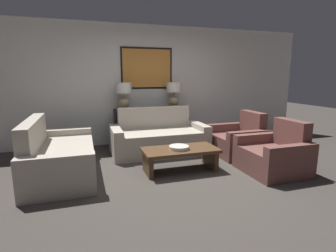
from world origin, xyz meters
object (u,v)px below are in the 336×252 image
at_px(armchair_near_camera, 274,155).
at_px(armchair_near_back_wall, 239,141).
at_px(couch_by_back_wall, 158,138).
at_px(coffee_table, 180,154).
at_px(table_lamp_left, 124,93).
at_px(decorative_bowl, 179,147).
at_px(console_table, 150,126).
at_px(couch_by_side, 59,157).
at_px(table_lamp_right, 174,92).

bearing_deg(armchair_near_camera, armchair_near_back_wall, 90.00).
height_order(couch_by_back_wall, coffee_table, couch_by_back_wall).
bearing_deg(armchair_near_back_wall, table_lamp_left, 146.95).
distance_m(table_lamp_left, decorative_bowl, 2.10).
bearing_deg(console_table, armchair_near_back_wall, -42.08).
distance_m(console_table, couch_by_side, 2.33).
height_order(table_lamp_left, decorative_bowl, table_lamp_left).
bearing_deg(decorative_bowl, armchair_near_back_wall, 20.30).
xyz_separation_m(table_lamp_right, couch_by_back_wall, (-0.57, -0.71, -0.87)).
xyz_separation_m(table_lamp_left, table_lamp_right, (1.14, 0.00, 0.00)).
bearing_deg(console_table, armchair_near_camera, -58.00).
distance_m(couch_by_back_wall, decorative_bowl, 1.16).
distance_m(couch_by_back_wall, couch_by_side, 1.96).
bearing_deg(couch_by_back_wall, console_table, 90.00).
relative_size(console_table, coffee_table, 1.28).
bearing_deg(table_lamp_left, couch_by_back_wall, -51.24).
height_order(table_lamp_left, armchair_near_camera, table_lamp_left).
distance_m(table_lamp_left, coffee_table, 2.14).
xyz_separation_m(console_table, armchair_near_back_wall, (1.47, -1.33, -0.13)).
relative_size(table_lamp_right, armchair_near_camera, 0.62).
bearing_deg(armchair_near_back_wall, decorative_bowl, -159.70).
xyz_separation_m(console_table, table_lamp_left, (-0.57, 0.00, 0.76)).
relative_size(armchair_near_back_wall, armchair_near_camera, 1.00).
xyz_separation_m(table_lamp_left, armchair_near_camera, (2.05, -2.36, -0.89)).
relative_size(console_table, couch_by_back_wall, 0.83).
height_order(console_table, table_lamp_left, table_lamp_left).
bearing_deg(couch_by_side, armchair_near_camera, -15.54).
bearing_deg(table_lamp_left, console_table, 0.00).
relative_size(table_lamp_right, couch_by_side, 0.31).
distance_m(table_lamp_left, table_lamp_right, 1.14).
bearing_deg(decorative_bowl, armchair_near_camera, -18.65).
relative_size(couch_by_side, decorative_bowl, 5.84).
xyz_separation_m(coffee_table, armchair_near_back_wall, (1.42, 0.51, -0.00)).
xyz_separation_m(couch_by_back_wall, armchair_near_camera, (1.47, -1.65, -0.02)).
distance_m(table_lamp_left, armchair_near_camera, 3.25).
bearing_deg(armchair_near_camera, table_lamp_right, 110.93).
distance_m(table_lamp_right, armchair_near_back_wall, 1.84).
xyz_separation_m(table_lamp_left, couch_by_side, (-1.25, -1.44, -0.87)).
bearing_deg(couch_by_back_wall, armchair_near_back_wall, -22.78).
bearing_deg(coffee_table, table_lamp_left, 108.64).
distance_m(table_lamp_right, coffee_table, 2.11).
bearing_deg(armchair_near_back_wall, coffee_table, -160.13).
bearing_deg(armchair_near_back_wall, console_table, 137.92).
distance_m(table_lamp_right, armchair_near_camera, 2.68).
xyz_separation_m(console_table, coffee_table, (0.05, -1.85, -0.13)).
relative_size(table_lamp_right, couch_by_back_wall, 0.31).
relative_size(console_table, table_lamp_right, 2.71).
xyz_separation_m(decorative_bowl, armchair_near_back_wall, (1.45, 0.54, -0.13)).
bearing_deg(table_lamp_right, console_table, 180.00).
distance_m(console_table, coffee_table, 1.85).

